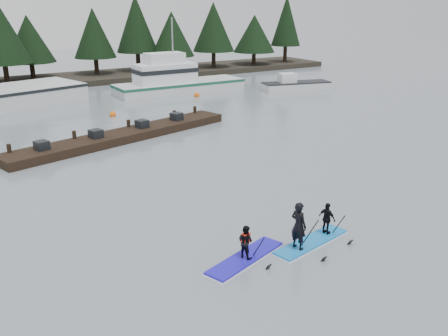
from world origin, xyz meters
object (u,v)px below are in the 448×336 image
floating_dock (124,136)px  paddleboard_duo (310,229)px  fishing_boat_medium (176,86)px  paddleboard_solo (245,250)px

floating_dock → paddleboard_duo: bearing=-103.0°
fishing_boat_medium → paddleboard_duo: 32.60m
floating_dock → paddleboard_solo: 17.08m
fishing_boat_medium → paddleboard_duo: (-10.03, -31.02, 0.11)m
fishing_boat_medium → floating_dock: 17.38m
fishing_boat_medium → floating_dock: size_ratio=0.79×
paddleboard_solo → fishing_boat_medium: bearing=48.9°
fishing_boat_medium → floating_dock: bearing=-127.3°
floating_dock → paddleboard_duo: size_ratio=4.53×
paddleboard_solo → floating_dock: bearing=64.4°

